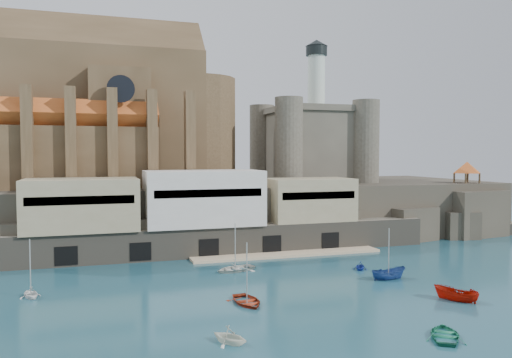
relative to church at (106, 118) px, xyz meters
The scene contains 15 objects.
ground 53.14m from the church, 60.03° to the right, with size 300.00×300.00×0.00m, color #194453.
promontory 29.58m from the church, ahead, with size 100.00×36.00×10.00m.
quay 28.37m from the church, 53.41° to the right, with size 70.00×12.00×13.05m.
church is the anchor object (origin of this frame).
castle_keep 40.39m from the church, ahead, with size 21.20×21.20×29.30m.
rock_outcrop 70.41m from the church, 13.61° to the right, with size 14.50×10.50×8.70m.
pavilion 68.65m from the church, 13.48° to the right, with size 6.40×6.40×5.40m.
boat_0 52.44m from the church, 73.95° to the right, with size 3.79×1.10×5.30m, color #9C2D14.
boat_1 60.61m from the church, 81.14° to the right, with size 2.93×1.79×3.39m, color white.
boat_2 57.29m from the church, 51.64° to the right, with size 1.78×1.83×4.73m, color navy.
boat_3 69.21m from the church, 66.08° to the right, with size 3.58×1.04×5.01m, color #1D7A58.
boat_4 43.68m from the church, 103.31° to the right, with size 2.66×1.63×3.09m, color white.
boat_5 65.88m from the church, 56.10° to the right, with size 1.75×1.80×4.65m, color #A21304.
boat_6 41.44m from the church, 63.23° to the right, with size 4.07×1.18×5.69m, color silver.
boat_7 52.80m from the church, 47.93° to the right, with size 2.39×1.46×2.77m, color #1A329C.
Camera 1 is at (-25.55, -53.10, 15.64)m, focal length 35.00 mm.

